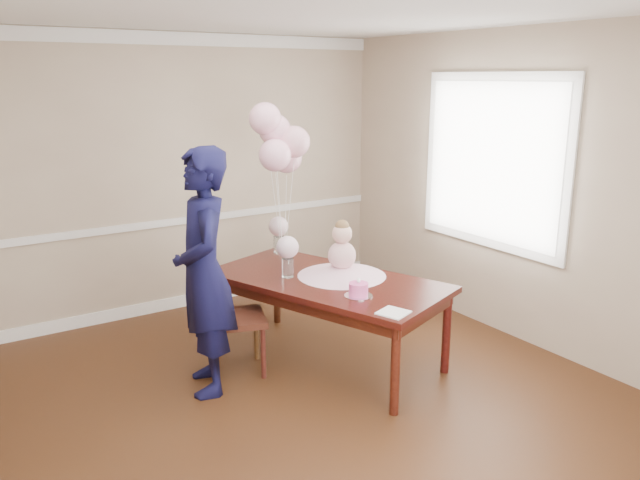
# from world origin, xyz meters

# --- Properties ---
(floor) EXTENTS (4.50, 5.00, 0.00)m
(floor) POSITION_xyz_m (0.00, 0.00, 0.00)
(floor) COLOR #32190C
(floor) RESTS_ON ground
(ceiling) EXTENTS (4.50, 5.00, 0.02)m
(ceiling) POSITION_xyz_m (0.00, 0.00, 2.70)
(ceiling) COLOR silver
(ceiling) RESTS_ON wall_back
(wall_back) EXTENTS (4.50, 0.02, 2.70)m
(wall_back) POSITION_xyz_m (0.00, 2.50, 1.35)
(wall_back) COLOR tan
(wall_back) RESTS_ON floor
(wall_right) EXTENTS (0.02, 5.00, 2.70)m
(wall_right) POSITION_xyz_m (2.25, 0.00, 1.35)
(wall_right) COLOR tan
(wall_right) RESTS_ON floor
(chair_rail_trim) EXTENTS (4.50, 0.02, 0.07)m
(chair_rail_trim) POSITION_xyz_m (0.00, 2.49, 0.90)
(chair_rail_trim) COLOR white
(chair_rail_trim) RESTS_ON wall_back
(crown_molding) EXTENTS (4.50, 0.02, 0.12)m
(crown_molding) POSITION_xyz_m (0.00, 2.49, 2.63)
(crown_molding) COLOR white
(crown_molding) RESTS_ON wall_back
(baseboard_trim) EXTENTS (4.50, 0.02, 0.12)m
(baseboard_trim) POSITION_xyz_m (0.00, 2.49, 0.06)
(baseboard_trim) COLOR white
(baseboard_trim) RESTS_ON floor
(window_frame) EXTENTS (0.02, 1.66, 1.56)m
(window_frame) POSITION_xyz_m (2.23, 0.50, 1.55)
(window_frame) COLOR white
(window_frame) RESTS_ON wall_right
(window_blinds) EXTENTS (0.01, 1.50, 1.40)m
(window_blinds) POSITION_xyz_m (2.21, 0.50, 1.55)
(window_blinds) COLOR white
(window_blinds) RESTS_ON wall_right
(dining_table_top) EXTENTS (1.56, 2.12, 0.05)m
(dining_table_top) POSITION_xyz_m (0.54, 0.64, 0.69)
(dining_table_top) COLOR black
(dining_table_top) RESTS_ON table_leg_fl
(table_apron) EXTENTS (1.43, 2.00, 0.10)m
(table_apron) POSITION_xyz_m (0.54, 0.64, 0.62)
(table_apron) COLOR black
(table_apron) RESTS_ON table_leg_fl
(table_leg_fl) EXTENTS (0.09, 0.09, 0.67)m
(table_leg_fl) POSITION_xyz_m (0.47, -0.32, 0.33)
(table_leg_fl) COLOR black
(table_leg_fl) RESTS_ON floor
(table_leg_fr) EXTENTS (0.09, 0.09, 0.67)m
(table_leg_fr) POSITION_xyz_m (1.22, -0.04, 0.33)
(table_leg_fr) COLOR black
(table_leg_fr) RESTS_ON floor
(table_leg_bl) EXTENTS (0.09, 0.09, 0.67)m
(table_leg_bl) POSITION_xyz_m (-0.14, 1.33, 0.33)
(table_leg_bl) COLOR black
(table_leg_bl) RESTS_ON floor
(table_leg_br) EXTENTS (0.09, 0.09, 0.67)m
(table_leg_br) POSITION_xyz_m (0.61, 1.60, 0.33)
(table_leg_br) COLOR black
(table_leg_br) RESTS_ON floor
(baby_skirt) EXTENTS (0.93, 0.93, 0.10)m
(baby_skirt) POSITION_xyz_m (0.69, 0.65, 0.76)
(baby_skirt) COLOR #F2B2CC
(baby_skirt) RESTS_ON dining_table_top
(baby_torso) EXTENTS (0.23, 0.23, 0.23)m
(baby_torso) POSITION_xyz_m (0.69, 0.65, 0.89)
(baby_torso) COLOR pink
(baby_torso) RESTS_ON baby_skirt
(baby_head) EXTENTS (0.16, 0.16, 0.16)m
(baby_head) POSITION_xyz_m (0.69, 0.65, 1.07)
(baby_head) COLOR beige
(baby_head) RESTS_ON baby_torso
(baby_hair) EXTENTS (0.11, 0.11, 0.11)m
(baby_hair) POSITION_xyz_m (0.69, 0.65, 1.13)
(baby_hair) COLOR brown
(baby_hair) RESTS_ON baby_head
(cake_platter) EXTENTS (0.27, 0.27, 0.01)m
(cake_platter) POSITION_xyz_m (0.51, 0.17, 0.72)
(cake_platter) COLOR silver
(cake_platter) RESTS_ON dining_table_top
(birthday_cake) EXTENTS (0.18, 0.18, 0.10)m
(birthday_cake) POSITION_xyz_m (0.51, 0.17, 0.77)
(birthday_cake) COLOR #F24CA4
(birthday_cake) RESTS_ON cake_platter
(cake_flower_a) EXTENTS (0.03, 0.03, 0.03)m
(cake_flower_a) POSITION_xyz_m (0.51, 0.17, 0.83)
(cake_flower_a) COLOR white
(cake_flower_a) RESTS_ON birthday_cake
(cake_flower_b) EXTENTS (0.03, 0.03, 0.03)m
(cake_flower_b) POSITION_xyz_m (0.53, 0.20, 0.83)
(cake_flower_b) COLOR white
(cake_flower_b) RESTS_ON birthday_cake
(rose_vase_near) EXTENTS (0.12, 0.12, 0.15)m
(rose_vase_near) POSITION_xyz_m (0.31, 0.86, 0.79)
(rose_vase_near) COLOR silver
(rose_vase_near) RESTS_ON dining_table_top
(roses_near) EXTENTS (0.18, 0.18, 0.18)m
(roses_near) POSITION_xyz_m (0.31, 0.86, 0.96)
(roses_near) COLOR silver
(roses_near) RESTS_ON rose_vase_near
(rose_vase_far) EXTENTS (0.12, 0.12, 0.15)m
(rose_vase_far) POSITION_xyz_m (0.60, 1.53, 0.79)
(rose_vase_far) COLOR white
(rose_vase_far) RESTS_ON dining_table_top
(roses_far) EXTENTS (0.18, 0.18, 0.18)m
(roses_far) POSITION_xyz_m (0.60, 1.53, 0.96)
(roses_far) COLOR beige
(roses_far) RESTS_ON rose_vase_far
(napkin) EXTENTS (0.25, 0.25, 0.01)m
(napkin) POSITION_xyz_m (0.51, -0.23, 0.72)
(napkin) COLOR white
(napkin) RESTS_ON dining_table_top
(balloon_weight) EXTENTS (0.05, 0.05, 0.02)m
(balloon_weight) POSITION_xyz_m (0.45, 1.17, 0.73)
(balloon_weight) COLOR white
(balloon_weight) RESTS_ON dining_table_top
(balloon_a) EXTENTS (0.27, 0.27, 0.27)m
(balloon_a) POSITION_xyz_m (0.36, 1.13, 1.67)
(balloon_a) COLOR #FEB4CD
(balloon_a) RESTS_ON balloon_ribbon_a
(balloon_b) EXTENTS (0.27, 0.27, 0.27)m
(balloon_b) POSITION_xyz_m (0.55, 1.16, 1.77)
(balloon_b) COLOR #E7A4B3
(balloon_b) RESTS_ON balloon_ribbon_b
(balloon_c) EXTENTS (0.27, 0.27, 0.27)m
(balloon_c) POSITION_xyz_m (0.43, 1.26, 1.86)
(balloon_c) COLOR #F3ACC5
(balloon_c) RESTS_ON balloon_ribbon_c
(balloon_d) EXTENTS (0.27, 0.27, 0.27)m
(balloon_d) POSITION_xyz_m (0.34, 1.25, 1.96)
(balloon_d) COLOR #FFB4CC
(balloon_d) RESTS_ON balloon_ribbon_d
(balloon_e) EXTENTS (0.27, 0.27, 0.27)m
(balloon_e) POSITION_xyz_m (0.56, 1.29, 1.62)
(balloon_e) COLOR #E9A5B9
(balloon_e) RESTS_ON balloon_ribbon_e
(balloon_ribbon_a) EXTENTS (0.08, 0.03, 0.80)m
(balloon_ribbon_a) POSITION_xyz_m (0.40, 1.15, 1.13)
(balloon_ribbon_a) COLOR white
(balloon_ribbon_a) RESTS_ON balloon_weight
(balloon_ribbon_b) EXTENTS (0.11, 0.02, 0.89)m
(balloon_ribbon_b) POSITION_xyz_m (0.50, 1.16, 1.17)
(balloon_ribbon_b) COLOR white
(balloon_ribbon_b) RESTS_ON balloon_weight
(balloon_ribbon_c) EXTENTS (0.02, 0.09, 0.99)m
(balloon_ribbon_c) POSITION_xyz_m (0.44, 1.22, 1.22)
(balloon_ribbon_c) COLOR white
(balloon_ribbon_c) RESTS_ON balloon_weight
(balloon_ribbon_d) EXTENTS (0.11, 0.07, 1.08)m
(balloon_ribbon_d) POSITION_xyz_m (0.39, 1.21, 1.27)
(balloon_ribbon_d) COLOR white
(balloon_ribbon_d) RESTS_ON balloon_weight
(balloon_ribbon_e) EXTENTS (0.10, 0.11, 0.74)m
(balloon_ribbon_e) POSITION_xyz_m (0.50, 1.23, 1.10)
(balloon_ribbon_e) COLOR white
(balloon_ribbon_e) RESTS_ON balloon_weight
(dining_chair_seat) EXTENTS (0.55, 0.55, 0.05)m
(dining_chair_seat) POSITION_xyz_m (-0.15, 0.88, 0.45)
(dining_chair_seat) COLOR #39180F
(dining_chair_seat) RESTS_ON chair_leg_fl
(chair_leg_fl) EXTENTS (0.05, 0.05, 0.43)m
(chair_leg_fl) POSITION_xyz_m (-0.38, 0.77, 0.21)
(chair_leg_fl) COLOR #381C0F
(chair_leg_fl) RESTS_ON floor
(chair_leg_fr) EXTENTS (0.05, 0.05, 0.43)m
(chair_leg_fr) POSITION_xyz_m (-0.04, 0.65, 0.21)
(chair_leg_fr) COLOR #3A1410
(chair_leg_fr) RESTS_ON floor
(chair_leg_bl) EXTENTS (0.05, 0.05, 0.43)m
(chair_leg_bl) POSITION_xyz_m (-0.27, 1.11, 0.21)
(chair_leg_bl) COLOR black
(chair_leg_bl) RESTS_ON floor
(chair_leg_br) EXTENTS (0.05, 0.05, 0.43)m
(chair_leg_br) POSITION_xyz_m (0.07, 0.99, 0.21)
(chair_leg_br) COLOR #3C2310
(chair_leg_br) RESTS_ON floor
(chair_back_post_l) EXTENTS (0.05, 0.05, 0.55)m
(chair_back_post_l) POSITION_xyz_m (-0.40, 0.78, 0.73)
(chair_back_post_l) COLOR #3D1F10
(chair_back_post_l) RESTS_ON dining_chair_seat
(chair_back_post_r) EXTENTS (0.05, 0.05, 0.55)m
(chair_back_post_r) POSITION_xyz_m (-0.28, 1.11, 0.73)
(chair_back_post_r) COLOR #371D0F
(chair_back_post_r) RESTS_ON dining_chair_seat
(chair_slat_low) EXTENTS (0.15, 0.38, 0.05)m
(chair_slat_low) POSITION_xyz_m (-0.34, 0.94, 0.61)
(chair_slat_low) COLOR #33130E
(chair_slat_low) RESTS_ON dining_chair_seat
(chair_slat_mid) EXTENTS (0.15, 0.38, 0.05)m
(chair_slat_mid) POSITION_xyz_m (-0.34, 0.94, 0.77)
(chair_slat_mid) COLOR #36180E
(chair_slat_mid) RESTS_ON dining_chair_seat
(chair_slat_top) EXTENTS (0.15, 0.38, 0.05)m
(chair_slat_top) POSITION_xyz_m (-0.34, 0.94, 0.93)
(chair_slat_top) COLOR #391E0F
(chair_slat_top) RESTS_ON dining_chair_seat
(woman) EXTENTS (0.61, 0.76, 1.83)m
(woman) POSITION_xyz_m (-0.46, 0.75, 0.91)
(woman) COLOR black
(woman) RESTS_ON floor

